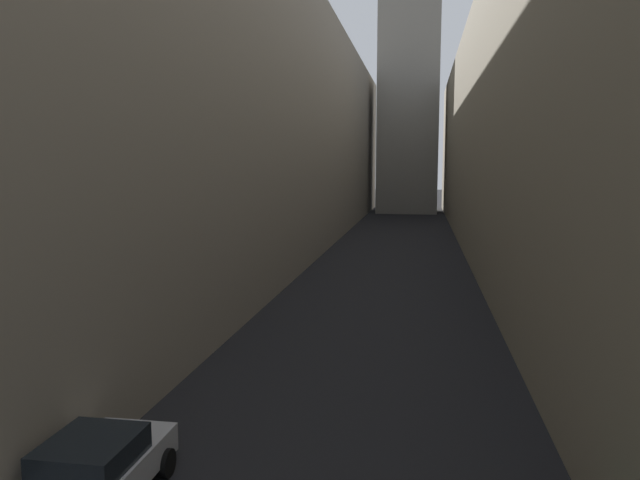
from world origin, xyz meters
The scene contains 4 objects.
ground_plane centered at (0.00, 48.00, 0.00)m, with size 264.00×264.00×0.00m, color black.
building_block_left centered at (-12.64, 50.00, 9.98)m, with size 14.27×108.00×19.96m, color gray.
building_block_right centered at (13.28, 50.00, 9.39)m, with size 15.56×108.00×18.78m, color gray.
parked_car_left_second centered at (-4.40, 12.61, 0.78)m, with size 2.06×4.42×1.52m.
Camera 1 is at (2.05, 1.95, 6.98)m, focal length 34.03 mm.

